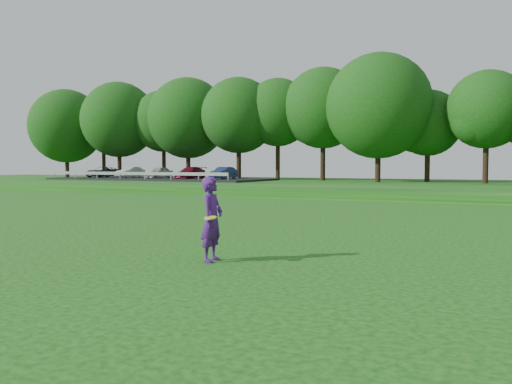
% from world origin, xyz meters
% --- Properties ---
extents(ground, '(140.00, 140.00, 0.00)m').
position_xyz_m(ground, '(0.00, 0.00, 0.00)').
color(ground, '#0C430D').
rests_on(ground, ground).
extents(berm, '(130.00, 30.00, 0.60)m').
position_xyz_m(berm, '(0.00, 34.00, 0.30)').
color(berm, '#0C430D').
rests_on(berm, ground).
extents(walking_path, '(130.00, 1.60, 0.04)m').
position_xyz_m(walking_path, '(0.00, 20.00, 0.02)').
color(walking_path, gray).
rests_on(walking_path, ground).
extents(treeline, '(104.00, 7.00, 15.00)m').
position_xyz_m(treeline, '(0.00, 38.00, 8.10)').
color(treeline, '#16420F').
rests_on(treeline, berm).
extents(parking_lot, '(24.00, 9.00, 1.38)m').
position_xyz_m(parking_lot, '(-24.35, 32.81, 1.03)').
color(parking_lot, black).
rests_on(parking_lot, berm).
extents(woman, '(0.55, 0.80, 1.84)m').
position_xyz_m(woman, '(3.79, -0.25, 0.92)').
color(woman, '#4A1973').
rests_on(woman, ground).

